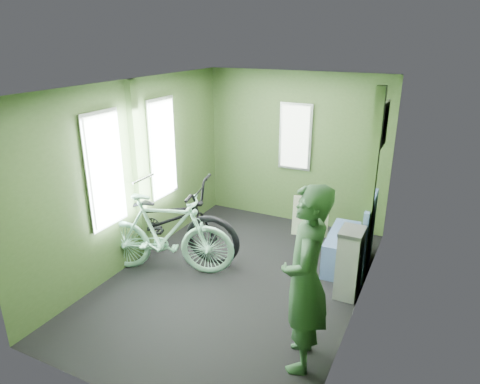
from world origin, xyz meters
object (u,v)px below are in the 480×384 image
object	(u,v)px
passenger	(305,280)
bench_seat	(351,247)
waste_box	(349,263)
bicycle_mint	(167,271)
bicycle_black	(165,257)

from	to	relation	value
passenger	bench_seat	distance (m)	1.96
waste_box	bench_seat	bearing A→B (deg)	100.26
bicycle_mint	passenger	world-z (taller)	passenger
bicycle_black	bench_seat	distance (m)	2.42
bicycle_mint	bench_seat	world-z (taller)	bench_seat
bench_seat	bicycle_black	bearing A→B (deg)	-162.75
bicycle_mint	waste_box	world-z (taller)	waste_box
bicycle_black	bench_seat	world-z (taller)	bench_seat
bicycle_black	waste_box	size ratio (longest dim) A/B	2.59
passenger	bench_seat	world-z (taller)	passenger
waste_box	bench_seat	size ratio (longest dim) A/B	0.86
bicycle_mint	passenger	xyz separation A→B (m)	(2.00, -0.76, 0.85)
bicycle_black	passenger	xyz separation A→B (m)	(2.24, -1.05, 0.85)
passenger	waste_box	distance (m)	1.32
bicycle_mint	bench_seat	xyz separation A→B (m)	(2.01, 1.11, 0.28)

